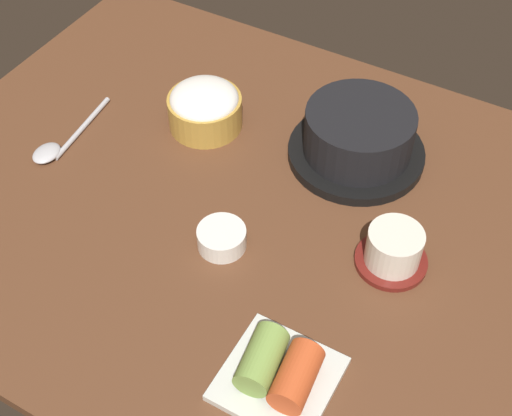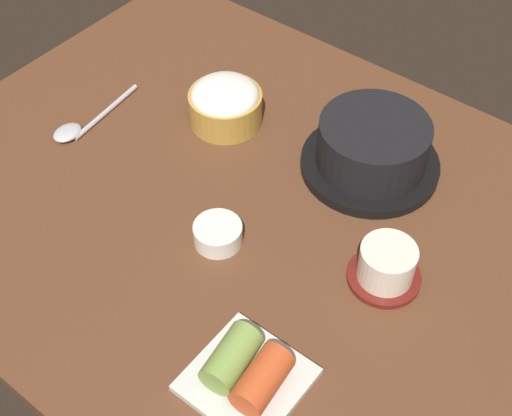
# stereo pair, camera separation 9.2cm
# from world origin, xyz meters

# --- Properties ---
(dining_table) EXTENTS (1.00, 0.76, 0.02)m
(dining_table) POSITION_xyz_m (0.00, 0.00, 0.01)
(dining_table) COLOR #56331E
(dining_table) RESTS_ON ground
(stone_pot) EXTENTS (0.20, 0.20, 0.08)m
(stone_pot) POSITION_xyz_m (0.08, 0.16, 0.06)
(stone_pot) COLOR black
(stone_pot) RESTS_ON dining_table
(rice_bowl) EXTENTS (0.11, 0.11, 0.07)m
(rice_bowl) POSITION_xyz_m (-0.14, 0.12, 0.06)
(rice_bowl) COLOR #B78C38
(rice_bowl) RESTS_ON dining_table
(tea_cup_with_saucer) EXTENTS (0.09, 0.09, 0.06)m
(tea_cup_with_saucer) POSITION_xyz_m (0.20, 0.01, 0.05)
(tea_cup_with_saucer) COLOR maroon
(tea_cup_with_saucer) RESTS_ON dining_table
(banchan_cup_center) EXTENTS (0.06, 0.06, 0.03)m
(banchan_cup_center) POSITION_xyz_m (-0.00, -0.08, 0.04)
(banchan_cup_center) COLOR white
(banchan_cup_center) RESTS_ON dining_table
(kimchi_plate) EXTENTS (0.12, 0.12, 0.05)m
(kimchi_plate) POSITION_xyz_m (0.16, -0.21, 0.04)
(kimchi_plate) COLOR silver
(kimchi_plate) RESTS_ON dining_table
(spoon) EXTENTS (0.04, 0.17, 0.01)m
(spoon) POSITION_xyz_m (-0.31, -0.04, 0.03)
(spoon) COLOR #B7B7BC
(spoon) RESTS_ON dining_table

